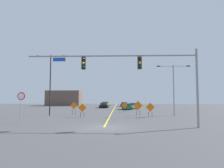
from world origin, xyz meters
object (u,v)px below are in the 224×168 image
object	(u,v)px
street_lamp_far_left	(50,79)
car_black_mid	(104,106)
construction_sign_median_near	(82,108)
construction_sign_left_shoulder	(124,106)
car_red_distant	(124,105)
car_white_approaching	(134,106)
construction_sign_left_lane	(138,106)
traffic_signal_assembly	(137,68)
construction_sign_median_far	(74,106)
street_lamp_mid_right	(174,85)
car_green_far	(127,107)
construction_sign_right_lane	(150,108)
stop_sign	(21,101)
car_yellow_near	(105,104)

from	to	relation	value
street_lamp_far_left	car_black_mid	distance (m)	24.74
construction_sign_median_near	construction_sign_left_shoulder	distance (m)	11.57
car_red_distant	car_white_approaching	xyz separation A→B (m)	(1.95, -13.12, 0.07)
construction_sign_left_lane	traffic_signal_assembly	bearing A→B (deg)	-95.36
construction_sign_median_far	construction_sign_left_shoulder	distance (m)	9.85
street_lamp_mid_right	construction_sign_left_lane	world-z (taller)	street_lamp_mid_right
construction_sign_median_far	car_red_distant	distance (m)	31.98
car_green_far	car_white_approaching	bearing A→B (deg)	65.34
construction_sign_left_lane	car_red_distant	size ratio (longest dim) A/B	0.53
street_lamp_far_left	car_green_far	xyz separation A→B (m)	(11.50, 15.81, -4.54)
construction_sign_left_shoulder	car_white_approaching	xyz separation A→B (m)	(2.42, 11.68, -0.44)
street_lamp_far_left	construction_sign_right_lane	bearing A→B (deg)	-7.11
construction_sign_median_near	car_white_approaching	world-z (taller)	construction_sign_median_near
stop_sign	construction_sign_median_far	distance (m)	11.22
car_yellow_near	stop_sign	bearing A→B (deg)	-97.37
traffic_signal_assembly	construction_sign_left_lane	distance (m)	12.86
street_lamp_mid_right	car_yellow_near	bearing A→B (deg)	110.45
street_lamp_mid_right	construction_sign_right_lane	xyz separation A→B (m)	(-3.67, -2.15, -3.21)
car_black_mid	car_red_distant	bearing A→B (deg)	59.35
construction_sign_left_shoulder	car_yellow_near	xyz separation A→B (m)	(-5.12, 24.52, -0.44)
stop_sign	car_red_distant	world-z (taller)	stop_sign
car_green_far	car_white_approaching	distance (m)	4.09
traffic_signal_assembly	street_lamp_mid_right	size ratio (longest dim) A/B	2.04
construction_sign_left_lane	car_black_mid	size ratio (longest dim) A/B	0.49
construction_sign_left_shoulder	car_red_distant	world-z (taller)	construction_sign_left_shoulder
car_white_approaching	construction_sign_left_shoulder	bearing A→B (deg)	-101.69
traffic_signal_assembly	car_white_approaching	distance (m)	31.10
traffic_signal_assembly	car_black_mid	distance (m)	35.52
traffic_signal_assembly	car_green_far	size ratio (longest dim) A/B	3.67
stop_sign	car_green_far	size ratio (longest dim) A/B	0.76
construction_sign_left_shoulder	car_white_approaching	world-z (taller)	construction_sign_left_shoulder
traffic_signal_assembly	construction_sign_left_shoulder	distance (m)	19.47
car_yellow_near	car_red_distant	bearing A→B (deg)	2.89
construction_sign_median_far	car_white_approaching	distance (m)	20.48
stop_sign	car_red_distant	distance (m)	43.18
street_lamp_far_left	construction_sign_left_lane	distance (m)	13.20
street_lamp_far_left	construction_sign_left_lane	size ratio (longest dim) A/B	4.19
traffic_signal_assembly	construction_sign_median_near	xyz separation A→B (m)	(-6.37, 9.00, -3.90)
car_yellow_near	car_white_approaching	bearing A→B (deg)	-59.60
car_red_distant	construction_sign_left_shoulder	bearing A→B (deg)	-91.08
traffic_signal_assembly	street_lamp_mid_right	world-z (taller)	street_lamp_mid_right
construction_sign_median_far	car_red_distant	world-z (taller)	construction_sign_median_far
construction_sign_median_far	construction_sign_median_near	xyz separation A→B (m)	(2.01, -3.96, -0.09)
construction_sign_median_near	street_lamp_far_left	bearing A→B (deg)	156.44
car_red_distant	car_white_approaching	world-z (taller)	car_white_approaching
street_lamp_mid_right	car_red_distant	world-z (taller)	street_lamp_mid_right
street_lamp_mid_right	construction_sign_median_near	distance (m)	13.21
construction_sign_right_lane	car_black_mid	bearing A→B (deg)	107.59
street_lamp_far_left	construction_sign_median_far	distance (m)	5.29
street_lamp_mid_right	construction_sign_left_shoulder	distance (m)	10.60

